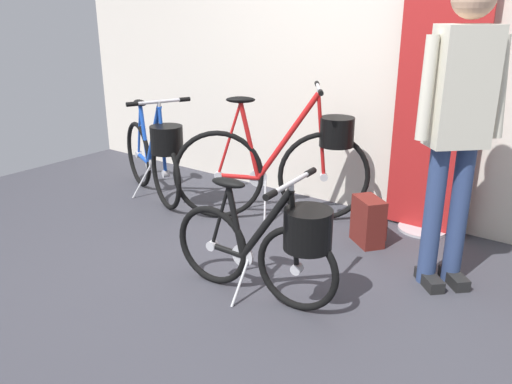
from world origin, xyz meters
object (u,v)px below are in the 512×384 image
folding_bike_foreground (272,242)px  display_bike_left (155,153)px  display_bike_right (286,162)px  visitor_near_wall (459,116)px  backpack_on_floor (369,221)px  floor_banner_stand (435,122)px

folding_bike_foreground → display_bike_left: size_ratio=0.88×
folding_bike_foreground → display_bike_right: display_bike_right is taller
display_bike_left → display_bike_right: 1.18m
folding_bike_foreground → visitor_near_wall: (0.69, 0.81, 0.66)m
backpack_on_floor → visitor_near_wall: bearing=-22.0°
display_bike_right → folding_bike_foreground: bearing=-59.9°
floor_banner_stand → folding_bike_foreground: bearing=-102.4°
display_bike_left → floor_banner_stand: bearing=19.6°
display_bike_right → backpack_on_floor: (0.73, -0.03, -0.31)m
backpack_on_floor → display_bike_right: bearing=177.8°
floor_banner_stand → backpack_on_floor: floor_banner_stand is taller
display_bike_left → folding_bike_foreground: bearing=-23.7°
display_bike_right → backpack_on_floor: size_ratio=3.80×
display_bike_left → display_bike_right: bearing=15.0°
display_bike_right → backpack_on_floor: 0.79m
floor_banner_stand → folding_bike_foreground: 1.62m
display_bike_right → visitor_near_wall: visitor_near_wall is taller
backpack_on_floor → folding_bike_foreground: bearing=-95.5°
display_bike_right → backpack_on_floor: display_bike_right is taller
display_bike_left → backpack_on_floor: (1.86, 0.28, -0.26)m
display_bike_left → backpack_on_floor: size_ratio=3.56×
folding_bike_foreground → backpack_on_floor: bearing=84.5°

